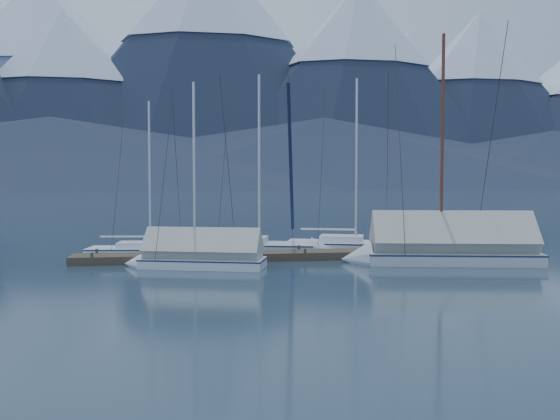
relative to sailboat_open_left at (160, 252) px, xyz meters
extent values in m
plane|color=#172734|center=(5.37, -4.19, -0.14)|extent=(1000.00, 1000.00, 0.00)
cone|color=#475675|center=(-104.63, 435.81, 74.86)|extent=(352.00, 352.00, 150.00)
cone|color=silver|center=(-104.63, 435.81, 118.86)|extent=(152.28, 152.28, 63.00)
cone|color=#475675|center=(45.37, 425.81, 69.86)|extent=(330.00, 330.00, 140.00)
cone|color=silver|center=(45.37, 425.81, 110.96)|extent=(142.76, 142.76, 58.80)
cone|color=#475675|center=(185.37, 440.81, 62.36)|extent=(308.00, 308.00, 125.00)
cone|color=silver|center=(185.37, 440.81, 99.11)|extent=(133.24, 133.24, 52.50)
cone|color=#192133|center=(-59.63, 290.81, 44.86)|extent=(171.00, 171.00, 90.00)
cone|color=silver|center=(-59.63, 290.81, 71.46)|extent=(73.97, 73.97, 37.80)
cone|color=#192133|center=(15.37, 305.81, 67.36)|extent=(228.00, 228.00, 135.00)
cone|color=#192133|center=(95.37, 285.81, 54.86)|extent=(190.00, 190.00, 110.00)
cone|color=silver|center=(95.37, 285.81, 87.26)|extent=(82.19, 82.19, 46.20)
cone|color=#192133|center=(170.37, 295.81, 49.86)|extent=(182.40, 182.40, 100.00)
cone|color=silver|center=(170.37, 295.81, 79.36)|extent=(78.91, 78.91, 42.00)
cone|color=#192133|center=(-54.63, 235.81, 14.86)|extent=(416.00, 416.00, 30.00)
cone|color=#192133|center=(65.37, 240.81, 15.86)|extent=(390.00, 390.00, 32.00)
cone|color=#192133|center=(185.37, 245.81, 13.86)|extent=(364.00, 364.00, 28.00)
cube|color=#382D23|center=(5.37, -2.19, 0.03)|extent=(18.00, 1.50, 0.34)
cube|color=black|center=(-0.63, -2.19, -0.19)|extent=(3.00, 1.30, 0.30)
cube|color=black|center=(5.37, -2.19, -0.19)|extent=(3.00, 1.30, 0.30)
cube|color=black|center=(11.37, -2.19, -0.19)|extent=(3.00, 1.30, 0.30)
cylinder|color=#382D23|center=(-2.63, -1.49, 0.21)|extent=(0.12, 0.12, 0.35)
cylinder|color=#382D23|center=(-2.63, -2.89, 0.21)|extent=(0.12, 0.12, 0.35)
cylinder|color=#382D23|center=(0.37, -1.49, 0.21)|extent=(0.12, 0.12, 0.35)
cylinder|color=#382D23|center=(0.37, -2.89, 0.21)|extent=(0.12, 0.12, 0.35)
cylinder|color=#382D23|center=(3.37, -1.49, 0.21)|extent=(0.12, 0.12, 0.35)
cylinder|color=#382D23|center=(3.37, -2.89, 0.21)|extent=(0.12, 0.12, 0.35)
cylinder|color=#382D23|center=(6.37, -1.49, 0.21)|extent=(0.12, 0.12, 0.35)
cylinder|color=#382D23|center=(6.37, -2.89, 0.21)|extent=(0.12, 0.12, 0.35)
cylinder|color=#382D23|center=(9.37, -1.49, 0.21)|extent=(0.12, 0.12, 0.35)
cylinder|color=#382D23|center=(9.37, -2.89, 0.21)|extent=(0.12, 0.12, 0.35)
cylinder|color=#382D23|center=(12.37, -1.49, 0.21)|extent=(0.12, 0.12, 0.35)
cylinder|color=#382D23|center=(12.37, -2.89, 0.21)|extent=(0.12, 0.12, 0.35)
cube|color=white|center=(-0.75, 0.10, -0.04)|extent=(5.28, 2.36, 0.56)
cube|color=white|center=(-0.75, 0.10, -0.29)|extent=(4.42, 1.50, 0.26)
cube|color=#182B4A|center=(-0.75, 0.10, 0.20)|extent=(5.33, 2.39, 0.05)
cone|color=white|center=(2.15, -0.29, -0.04)|extent=(1.14, 1.74, 1.63)
cube|color=white|center=(-1.00, 0.14, 0.37)|extent=(1.93, 1.42, 0.26)
cylinder|color=#B2B7BF|center=(-0.41, 0.06, 3.64)|extent=(0.10, 0.10, 6.80)
cylinder|color=#B2B7BF|center=(-1.59, 0.21, 0.75)|extent=(2.28, 0.38, 0.08)
cylinder|color=#26262B|center=(0.85, -0.11, 3.64)|extent=(0.36, 2.55, 6.81)
cube|color=silver|center=(4.38, 0.52, -0.02)|extent=(6.43, 3.55, 0.67)
cube|color=silver|center=(4.38, 0.52, -0.32)|extent=(5.31, 2.43, 0.31)
cube|color=#1A324E|center=(4.38, 0.52, 0.27)|extent=(6.49, 3.59, 0.06)
cone|color=silver|center=(7.77, -0.39, -0.02)|extent=(1.59, 2.18, 1.95)
cube|color=silver|center=(4.08, 0.60, 0.47)|extent=(2.43, 1.93, 0.31)
cylinder|color=#B2B7BF|center=(4.77, 0.42, 4.39)|extent=(0.12, 0.12, 8.14)
cylinder|color=#B2B7BF|center=(3.39, 0.79, 0.93)|extent=(2.68, 0.80, 0.09)
cylinder|color=#26262B|center=(6.24, 0.02, 4.39)|extent=(0.82, 2.98, 8.15)
cube|color=silver|center=(9.22, 0.39, -0.02)|extent=(6.38, 3.87, 0.67)
cube|color=silver|center=(9.22, 0.39, -0.32)|extent=(5.22, 2.72, 0.30)
cube|color=#161943|center=(9.22, 0.39, 0.26)|extent=(6.44, 3.91, 0.06)
cone|color=silver|center=(12.51, -0.74, -0.02)|extent=(1.68, 2.19, 1.94)
cube|color=silver|center=(8.93, 0.49, 0.47)|extent=(2.46, 2.02, 0.30)
cylinder|color=#B2B7BF|center=(9.60, 0.26, 4.35)|extent=(0.12, 0.12, 8.07)
cylinder|color=#B2B7BF|center=(8.27, 0.72, 0.92)|extent=(2.60, 0.97, 0.09)
cylinder|color=#26262B|center=(11.03, -0.23, 4.35)|extent=(1.01, 2.89, 8.08)
cube|color=silver|center=(12.39, -4.58, 0.00)|extent=(7.45, 3.95, 0.75)
cube|color=silver|center=(12.39, -4.58, -0.34)|extent=(6.18, 2.62, 0.34)
cube|color=#182948|center=(12.39, -4.58, 0.32)|extent=(7.53, 3.99, 0.07)
cone|color=silver|center=(8.42, -3.72, 0.00)|extent=(1.74, 2.62, 2.41)
cylinder|color=#592819|center=(11.94, -4.48, 4.94)|extent=(0.14, 0.14, 9.14)
cylinder|color=#592819|center=(13.51, -4.82, 1.06)|extent=(3.14, 0.77, 0.10)
cylinder|color=#26262B|center=(10.21, -4.11, 4.94)|extent=(0.78, 3.49, 9.15)
cube|color=#A4A39A|center=(12.39, -4.58, 0.83)|extent=(7.12, 3.92, 2.56)
cube|color=white|center=(1.91, -4.20, -0.03)|extent=(5.23, 3.14, 0.58)
cube|color=white|center=(1.91, -4.20, -0.30)|extent=(4.29, 2.16, 0.26)
cube|color=#171745|center=(1.91, -4.20, 0.21)|extent=(5.28, 3.17, 0.05)
cone|color=white|center=(-0.82, -3.36, -0.03)|extent=(1.42, 1.90, 1.69)
cylinder|color=#B2B7BF|center=(1.57, -4.10, 3.78)|extent=(0.11, 0.11, 7.04)
cylinder|color=#B2B7BF|center=(2.75, -4.46, 0.79)|extent=(2.14, 0.73, 0.08)
cylinder|color=#26262B|center=(0.40, -3.74, 3.78)|extent=(0.75, 2.38, 7.05)
cube|color=#A6A69C|center=(1.91, -4.20, 0.61)|extent=(5.01, 3.09, 1.79)
imported|color=black|center=(12.87, -1.91, 1.10)|extent=(0.46, 0.68, 1.79)
camera|label=1|loc=(1.20, -28.15, 3.44)|focal=38.00mm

